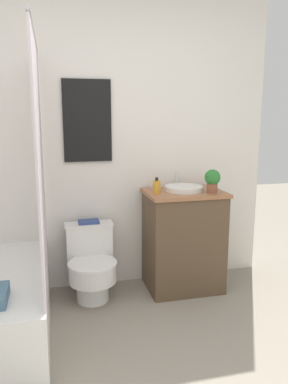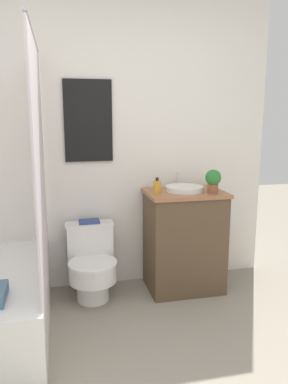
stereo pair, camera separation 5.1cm
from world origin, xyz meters
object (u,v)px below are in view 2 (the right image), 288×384
sink (184,188)px  soap_bottle (157,187)px  toilet (92,264)px  book_on_tank (89,221)px  potted_plant (213,180)px

sink → soap_bottle: size_ratio=2.77×
toilet → book_on_tank: 0.36m
toilet → soap_bottle: size_ratio=4.68×
sink → soap_bottle: bearing=-169.7°
soap_bottle → book_on_tank: 0.64m
potted_plant → sink: bearing=145.2°
potted_plant → toilet: bearing=173.3°
toilet → book_on_tank: size_ratio=3.56×
book_on_tank → toilet: bearing=-90.0°
toilet → potted_plant: 1.21m
soap_bottle → book_on_tank: size_ratio=0.76×
soap_bottle → book_on_tank: soap_bottle is taller
sink → potted_plant: potted_plant is taller
potted_plant → soap_bottle: bearing=168.4°
sink → book_on_tank: bearing=172.2°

